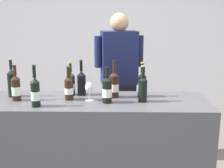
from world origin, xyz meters
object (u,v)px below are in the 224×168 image
object	(u,v)px
wine_bottle_7	(71,84)
wine_bottle_9	(142,85)
wine_bottle_8	(12,82)
wine_bottle_6	(81,82)
wine_bottle_3	(114,85)
wine_bottle_1	(69,88)
wine_bottle_5	(16,88)
wine_bottle_2	(143,88)
wine_glass	(89,88)
person_server	(119,90)
wine_bottle_0	(107,90)
wine_bottle_4	(35,92)

from	to	relation	value
wine_bottle_7	wine_bottle_9	bearing A→B (deg)	-3.97
wine_bottle_8	wine_bottle_6	bearing A→B (deg)	5.68
wine_bottle_8	wine_bottle_3	bearing A→B (deg)	-0.68
wine_bottle_7	wine_bottle_9	distance (m)	0.67
wine_bottle_1	wine_bottle_5	bearing A→B (deg)	-175.89
wine_bottle_1	wine_bottle_3	bearing A→B (deg)	11.64
wine_bottle_2	wine_bottle_3	size ratio (longest dim) A/B	0.93
wine_bottle_5	wine_glass	bearing A→B (deg)	0.85
wine_glass	wine_bottle_8	bearing A→B (deg)	170.77
wine_bottle_1	wine_bottle_6	xyz separation A→B (m)	(0.09, 0.16, 0.01)
wine_bottle_1	wine_bottle_9	xyz separation A→B (m)	(0.66, 0.11, 0.00)
wine_bottle_2	wine_bottle_9	bearing A→B (deg)	87.95
person_server	wine_bottle_9	bearing A→B (deg)	-69.54
wine_bottle_3	wine_bottle_5	xyz separation A→B (m)	(-0.87, -0.12, -0.01)
wine_glass	wine_bottle_6	bearing A→B (deg)	116.40
wine_bottle_3	wine_bottle_5	bearing A→B (deg)	-172.35
wine_bottle_7	wine_bottle_8	distance (m)	0.54
wine_bottle_0	wine_bottle_8	world-z (taller)	wine_bottle_8
wine_bottle_6	wine_bottle_4	bearing A→B (deg)	-133.03
wine_bottle_0	wine_bottle_1	world-z (taller)	wine_bottle_0
wine_bottle_1	wine_bottle_7	xyz separation A→B (m)	(-0.01, 0.16, -0.00)
wine_bottle_1	wine_bottle_2	distance (m)	0.66
wine_bottle_4	wine_bottle_0	bearing A→B (deg)	11.47
wine_bottle_2	wine_bottle_4	xyz separation A→B (m)	(-0.90, -0.16, 0.00)
wine_bottle_4	person_server	xyz separation A→B (m)	(0.69, 0.88, -0.21)
wine_bottle_0	wine_bottle_4	xyz separation A→B (m)	(-0.59, -0.12, 0.01)
wine_bottle_4	person_server	distance (m)	1.14
wine_bottle_3	wine_bottle_7	world-z (taller)	wine_bottle_3
wine_bottle_8	wine_bottle_4	bearing A→B (deg)	-45.17
wine_bottle_7	wine_bottle_6	bearing A→B (deg)	-1.17
wine_bottle_1	wine_bottle_2	bearing A→B (deg)	-4.18
wine_bottle_6	person_server	size ratio (longest dim) A/B	0.20
wine_bottle_2	wine_bottle_7	size ratio (longest dim) A/B	1.02
wine_glass	wine_bottle_1	bearing A→B (deg)	172.66
wine_bottle_0	wine_bottle_7	xyz separation A→B (m)	(-0.35, 0.25, -0.01)
wine_bottle_3	wine_bottle_8	bearing A→B (deg)	179.32
wine_bottle_1	person_server	distance (m)	0.84
wine_bottle_8	wine_bottle_1	bearing A→B (deg)	-9.87
wine_bottle_0	wine_glass	size ratio (longest dim) A/B	1.90
wine_bottle_0	wine_bottle_3	size ratio (longest dim) A/B	0.91
wine_bottle_0	wine_bottle_5	bearing A→B (deg)	176.28
wine_bottle_5	wine_bottle_6	bearing A→B (deg)	18.89
wine_bottle_5	wine_glass	world-z (taller)	wine_bottle_5
wine_bottle_2	wine_bottle_7	world-z (taller)	wine_bottle_2
person_server	wine_bottle_6	bearing A→B (deg)	-124.34
wine_bottle_8	wine_bottle_0	bearing A→B (deg)	-11.49
wine_bottle_2	wine_bottle_7	distance (m)	0.69
wine_bottle_2	wine_bottle_6	world-z (taller)	wine_bottle_6
wine_bottle_4	wine_bottle_3	bearing A→B (deg)	24.00
wine_bottle_3	person_server	world-z (taller)	person_server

